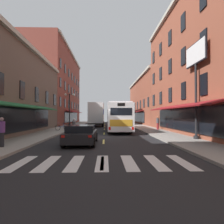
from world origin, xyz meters
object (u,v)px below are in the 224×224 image
Objects in this scene: transit_bus at (118,117)px; motorcycle_rider at (74,129)px; sedan_mid at (99,121)px; pedestrian_mid at (158,123)px; sedan_near at (81,134)px; pedestrian_near at (2,131)px; billboard_sign at (196,64)px; street_lamp_twin at (69,109)px; bicycle_near at (62,127)px; box_truck at (97,115)px.

transit_bus is 8.60m from motorcycle_rider.
motorcycle_rider is at bearing -92.78° from sedan_mid.
pedestrian_mid is at bearing -68.68° from sedan_mid.
pedestrian_near is at bearing -156.88° from sedan_near.
billboard_sign is 11.28m from motorcycle_rider.
billboard_sign reaches higher than pedestrian_mid.
pedestrian_near reaches higher than motorcycle_rider.
pedestrian_mid is 12.17m from street_lamp_twin.
sedan_near is 4.69m from pedestrian_near.
motorcycle_rider is (-1.35, -27.90, 0.04)m from sedan_mid.
sedan_mid is 2.15× the size of motorcycle_rider.
transit_bus is 7.39× the size of pedestrian_mid.
billboard_sign reaches higher than sedan_mid.
pedestrian_near reaches higher than sedan_mid.
sedan_mid is at bearing 89.63° from sedan_near.
motorcycle_rider is 1.21× the size of bicycle_near.
street_lamp_twin is (0.17, 4.00, 2.33)m from bicycle_near.
pedestrian_near is (-3.16, -6.09, 0.32)m from motorcycle_rider.
transit_bus is 6.92m from bicycle_near.
billboard_sign is 11.15m from pedestrian_mid.
pedestrian_near reaches higher than bicycle_near.
transit_bus is 2.56× the size of street_lamp_twin.
billboard_sign reaches higher than motorcycle_rider.
pedestrian_mid is at bearing 38.17° from motorcycle_rider.
bicycle_near is 12.53m from pedestrian_near.
motorcycle_rider is at bearing -77.72° from street_lamp_twin.
transit_bus is at bearing -81.82° from sedan_mid.
bicycle_near is (-2.43, 6.41, -0.21)m from motorcycle_rider.
box_truck is 4.53× the size of pedestrian_mid.
bicycle_near is 1.01× the size of pedestrian_near.
transit_bus reaches higher than sedan_mid.
bicycle_near is (-3.78, -21.49, -0.17)m from sedan_mid.
box_truck is 10.97m from sedan_mid.
transit_bus is at bearing -72.33° from box_truck.
motorcycle_rider reaches higher than sedan_near.
motorcycle_rider reaches higher than sedan_mid.
pedestrian_mid reaches higher than sedan_near.
motorcycle_rider is at bearing -94.14° from box_truck.
pedestrian_mid is 0.35× the size of street_lamp_twin.
transit_bus is at bearing 118.15° from billboard_sign.
pedestrian_near is 16.62m from street_lamp_twin.
motorcycle_rider is at bearing 164.62° from billboard_sign.
motorcycle_rider is at bearing -139.43° from pedestrian_near.
bicycle_near is (-3.58, 10.66, -0.16)m from sedan_near.
street_lamp_twin is (-3.41, 14.66, 2.17)m from sedan_near.
motorcycle_rider is at bearing -69.23° from bicycle_near.
bicycle_near is at bearing 111.44° from pedestrian_mid.
pedestrian_mid is at bearing -0.17° from transit_bus.
pedestrian_mid is at bearing 4.60° from bicycle_near.
bicycle_near is 0.35× the size of street_lamp_twin.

